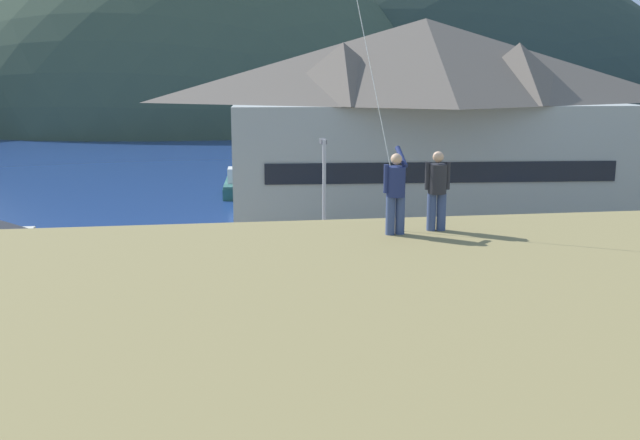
# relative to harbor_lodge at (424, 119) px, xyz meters

# --- Properties ---
(ground_plane) EXTENTS (600.00, 600.00, 0.00)m
(ground_plane) POSITION_rel_harbor_lodge_xyz_m (-8.09, -21.50, -6.67)
(ground_plane) COLOR #66604C
(parking_lot_pad) EXTENTS (40.00, 20.00, 0.10)m
(parking_lot_pad) POSITION_rel_harbor_lodge_xyz_m (-8.09, -16.50, -6.62)
(parking_lot_pad) COLOR gray
(parking_lot_pad) RESTS_ON ground
(bay_water) EXTENTS (360.00, 84.00, 0.03)m
(bay_water) POSITION_rel_harbor_lodge_xyz_m (-8.09, 38.50, -6.66)
(bay_water) COLOR navy
(bay_water) RESTS_ON ground
(far_hill_center_saddle) EXTENTS (86.11, 61.29, 65.05)m
(far_hill_center_saddle) POSITION_rel_harbor_lodge_xyz_m (-17.11, 88.21, -6.67)
(far_hill_center_saddle) COLOR #3D4C38
(far_hill_center_saddle) RESTS_ON ground
(far_hill_far_shoulder) EXTENTS (109.99, 47.45, 61.28)m
(far_hill_far_shoulder) POSITION_rel_harbor_lodge_xyz_m (31.16, 96.88, -6.67)
(far_hill_far_shoulder) COLOR #2D3D33
(far_hill_far_shoulder) RESTS_ON ground
(harbor_lodge) EXTENTS (24.33, 13.41, 12.49)m
(harbor_lodge) POSITION_rel_harbor_lodge_xyz_m (0.00, 0.00, 0.00)
(harbor_lodge) COLOR #999E99
(harbor_lodge) RESTS_ON ground
(wharf_dock) EXTENTS (3.20, 14.35, 0.70)m
(wharf_dock) POSITION_rel_harbor_lodge_xyz_m (-7.41, 13.63, -6.32)
(wharf_dock) COLOR #70604C
(wharf_dock) RESTS_ON ground
(moored_boat_wharfside) EXTENTS (2.37, 6.20, 2.16)m
(moored_boat_wharfside) POSITION_rel_harbor_lodge_xyz_m (-10.71, 14.00, -5.95)
(moored_boat_wharfside) COLOR #23564C
(moored_boat_wharfside) RESTS_ON ground
(parked_car_front_row_silver) EXTENTS (4.32, 2.30, 1.82)m
(parked_car_front_row_silver) POSITION_rel_harbor_lodge_xyz_m (-7.72, -15.96, -5.61)
(parked_car_front_row_silver) COLOR black
(parked_car_front_row_silver) RESTS_ON parking_lot_pad
(parked_car_lone_by_shed) EXTENTS (4.33, 2.32, 1.82)m
(parked_car_lone_by_shed) POSITION_rel_harbor_lodge_xyz_m (-14.16, -20.28, -5.61)
(parked_car_lone_by_shed) COLOR red
(parked_car_lone_by_shed) RESTS_ON parking_lot_pad
(parked_car_front_row_red) EXTENTS (4.23, 2.11, 1.82)m
(parked_car_front_row_red) POSITION_rel_harbor_lodge_xyz_m (-7.21, -22.06, -5.61)
(parked_car_front_row_red) COLOR slate
(parked_car_front_row_red) RESTS_ON parking_lot_pad
(parked_car_mid_row_near) EXTENTS (4.26, 2.17, 1.82)m
(parked_car_mid_row_near) POSITION_rel_harbor_lodge_xyz_m (-2.71, -14.60, -5.61)
(parked_car_mid_row_near) COLOR slate
(parked_car_mid_row_near) RESTS_ON parking_lot_pad
(parking_light_pole) EXTENTS (0.24, 0.78, 6.51)m
(parking_light_pole) POSITION_rel_harbor_lodge_xyz_m (-7.60, -10.94, -2.79)
(parking_light_pole) COLOR #ADADB2
(parking_light_pole) RESTS_ON parking_lot_pad
(person_kite_flyer) EXTENTS (0.52, 0.68, 1.86)m
(person_kite_flyer) POSITION_rel_harbor_lodge_xyz_m (-8.50, -27.32, 0.43)
(person_kite_flyer) COLOR #384770
(person_kite_flyer) RESTS_ON grassy_hill_foreground
(person_companion) EXTENTS (0.55, 0.40, 1.74)m
(person_companion) POSITION_rel_harbor_lodge_xyz_m (-7.51, -27.07, 0.42)
(person_companion) COLOR #384770
(person_companion) RESTS_ON grassy_hill_foreground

